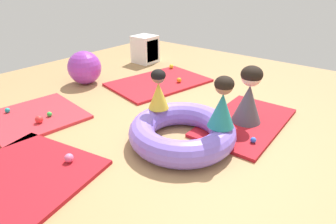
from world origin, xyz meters
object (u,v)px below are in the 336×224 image
play_ball_red (39,119)px  play_ball_pink (69,158)px  child_in_yellow (158,90)px  play_ball_teal (7,110)px  play_ball_yellow (171,66)px  play_ball_blue (253,140)px  play_ball_green (49,114)px  inflatable_cushion (182,131)px  play_ball_orange (179,80)px  child_in_teal (223,103)px  exercise_ball_large (85,68)px  adult_seated (249,95)px  storage_cube (146,49)px

play_ball_red → play_ball_pink: bearing=-103.5°
child_in_yellow → play_ball_teal: (-0.99, 1.82, -0.44)m
play_ball_yellow → play_ball_pink: bearing=-159.8°
play_ball_blue → play_ball_pink: bearing=139.3°
play_ball_red → play_ball_green: size_ratio=1.46×
inflatable_cushion → play_ball_orange: bearing=37.7°
play_ball_red → play_ball_teal: size_ratio=1.44×
child_in_teal → play_ball_orange: bearing=19.5°
play_ball_green → exercise_ball_large: exercise_ball_large is taller
play_ball_pink → play_ball_green: bearing=68.7°
play_ball_pink → play_ball_red: bearing=76.5°
play_ball_yellow → play_ball_teal: (-2.92, 0.49, -0.01)m
child_in_yellow → adult_seated: same height
adult_seated → play_ball_green: adult_seated is taller
child_in_teal → play_ball_green: 2.25m
play_ball_yellow → play_ball_blue: (-1.58, -2.38, -0.01)m
exercise_ball_large → storage_cube: (1.61, 0.07, -0.00)m
exercise_ball_large → inflatable_cushion: bearing=-101.9°
play_ball_blue → play_ball_red: bearing=118.5°
play_ball_teal → child_in_yellow: bearing=-61.6°
inflatable_cushion → play_ball_red: bearing=116.1°
inflatable_cushion → play_ball_orange: inflatable_cushion is taller
inflatable_cushion → play_ball_green: 1.79m
exercise_ball_large → storage_cube: bearing=2.6°
play_ball_teal → play_ball_blue: bearing=-64.9°
child_in_teal → play_ball_blue: size_ratio=8.42×
inflatable_cushion → play_ball_red: 1.80m
play_ball_teal → adult_seated: bearing=-55.6°
child_in_yellow → storage_cube: child_in_yellow is taller
adult_seated → play_ball_blue: size_ratio=11.12×
play_ball_orange → child_in_teal: bearing=-131.0°
adult_seated → storage_cube: size_ratio=1.28×
inflatable_cushion → exercise_ball_large: (0.51, 2.43, 0.14)m
play_ball_green → play_ball_teal: same height
play_ball_blue → play_ball_yellow: bearing=56.5°
adult_seated → play_ball_red: bearing=-0.4°
child_in_teal → storage_cube: child_in_teal is taller
adult_seated → play_ball_blue: (-0.43, -0.29, -0.32)m
play_ball_blue → exercise_ball_large: exercise_ball_large is taller
play_ball_green → play_ball_yellow: bearing=1.2°
play_ball_orange → exercise_ball_large: 1.62m
exercise_ball_large → adult_seated: bearing=-82.9°
play_ball_orange → exercise_ball_large: exercise_ball_large is taller
child_in_teal → play_ball_pink: size_ratio=6.05×
child_in_yellow → play_ball_red: child_in_yellow is taller
play_ball_red → play_ball_blue: size_ratio=1.49×
child_in_yellow → adult_seated: bearing=-94.4°
child_in_yellow → play_ball_yellow: bearing=-15.7°
child_in_yellow → play_ball_green: bearing=68.5°
inflatable_cushion → play_ball_green: size_ratio=17.99×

